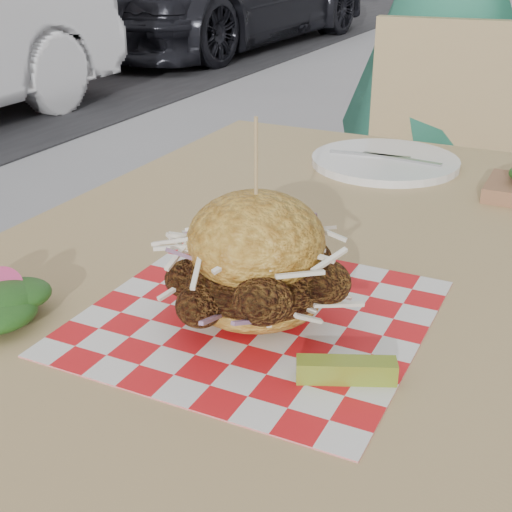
% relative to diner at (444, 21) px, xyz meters
% --- Properties ---
extents(diner, '(0.77, 0.62, 1.85)m').
position_rel_diner_xyz_m(diner, '(0.00, 0.00, 0.00)').
color(diner, '#2A7A5F').
rests_on(diner, ground).
extents(patio_table, '(0.80, 1.20, 0.75)m').
position_rel_diner_xyz_m(patio_table, '(0.08, -1.19, -0.25)').
color(patio_table, tan).
rests_on(patio_table, ground).
extents(patio_chair, '(0.46, 0.47, 0.95)m').
position_rel_diner_xyz_m(patio_chair, '(0.07, -0.27, -0.37)').
color(patio_chair, tan).
rests_on(patio_chair, ground).
extents(paper_liner, '(0.36, 0.36, 0.00)m').
position_rel_diner_xyz_m(paper_liner, '(0.12, -1.40, -0.17)').
color(paper_liner, red).
rests_on(paper_liner, patio_table).
extents(sandwich, '(0.20, 0.20, 0.22)m').
position_rel_diner_xyz_m(sandwich, '(0.12, -1.40, -0.11)').
color(sandwich, gold).
rests_on(sandwich, paper_liner).
extents(pickle_spear, '(0.10, 0.06, 0.02)m').
position_rel_diner_xyz_m(pickle_spear, '(0.25, -1.47, -0.16)').
color(pickle_spear, olive).
rests_on(pickle_spear, paper_liner).
extents(place_setting, '(0.27, 0.27, 0.02)m').
position_rel_diner_xyz_m(place_setting, '(0.08, -0.78, -0.17)').
color(place_setting, white).
rests_on(place_setting, patio_table).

